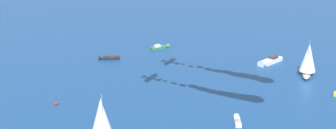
{
  "coord_description": "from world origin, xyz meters",
  "views": [
    {
      "loc": [
        -82.92,
        -71.34,
        59.38
      ],
      "look_at": [
        -0.05,
        0.24,
        19.67
      ],
      "focal_mm": 52.82,
      "sensor_mm": 36.0,
      "label": 1
    }
  ],
  "objects_px": {
    "motorboat_near_centre": "(237,121)",
    "sailboat_outer_ring_d": "(308,59)",
    "sailboat_offshore": "(102,122)",
    "motorboat_mid_cluster": "(269,61)",
    "marker_buoy": "(56,103)",
    "motorboat_trailing": "(161,47)",
    "motorboat_ahead": "(108,58)"
  },
  "relations": [
    {
      "from": "motorboat_near_centre",
      "to": "sailboat_outer_ring_d",
      "type": "xyz_separation_m",
      "value": [
        44.14,
        1.67,
        5.25
      ]
    },
    {
      "from": "sailboat_outer_ring_d",
      "to": "marker_buoy",
      "type": "distance_m",
      "value": 81.87
    },
    {
      "from": "motorboat_near_centre",
      "to": "marker_buoy",
      "type": "height_order",
      "value": "marker_buoy"
    },
    {
      "from": "motorboat_mid_cluster",
      "to": "marker_buoy",
      "type": "bearing_deg",
      "value": 158.01
    },
    {
      "from": "sailboat_offshore",
      "to": "motorboat_mid_cluster",
      "type": "height_order",
      "value": "sailboat_offshore"
    },
    {
      "from": "motorboat_ahead",
      "to": "motorboat_mid_cluster",
      "type": "relative_size",
      "value": 0.6
    },
    {
      "from": "sailboat_offshore",
      "to": "motorboat_trailing",
      "type": "height_order",
      "value": "sailboat_offshore"
    },
    {
      "from": "motorboat_near_centre",
      "to": "motorboat_trailing",
      "type": "distance_m",
      "value": 66.83
    },
    {
      "from": "motorboat_mid_cluster",
      "to": "marker_buoy",
      "type": "height_order",
      "value": "motorboat_mid_cluster"
    },
    {
      "from": "motorboat_near_centre",
      "to": "motorboat_trailing",
      "type": "relative_size",
      "value": 0.72
    },
    {
      "from": "sailboat_outer_ring_d",
      "to": "marker_buoy",
      "type": "relative_size",
      "value": 5.98
    },
    {
      "from": "motorboat_ahead",
      "to": "sailboat_outer_ring_d",
      "type": "height_order",
      "value": "sailboat_outer_ring_d"
    },
    {
      "from": "sailboat_offshore",
      "to": "motorboat_mid_cluster",
      "type": "bearing_deg",
      "value": -0.54
    },
    {
      "from": "sailboat_offshore",
      "to": "motorboat_ahead",
      "type": "height_order",
      "value": "sailboat_offshore"
    },
    {
      "from": "motorboat_trailing",
      "to": "motorboat_mid_cluster",
      "type": "distance_m",
      "value": 42.37
    },
    {
      "from": "motorboat_near_centre",
      "to": "motorboat_mid_cluster",
      "type": "height_order",
      "value": "motorboat_mid_cluster"
    },
    {
      "from": "motorboat_trailing",
      "to": "marker_buoy",
      "type": "height_order",
      "value": "marker_buoy"
    },
    {
      "from": "motorboat_trailing",
      "to": "motorboat_mid_cluster",
      "type": "xyz_separation_m",
      "value": [
        12.46,
        -40.5,
        0.25
      ]
    },
    {
      "from": "motorboat_ahead",
      "to": "marker_buoy",
      "type": "relative_size",
      "value": 3.27
    },
    {
      "from": "motorboat_near_centre",
      "to": "sailboat_outer_ring_d",
      "type": "height_order",
      "value": "sailboat_outer_ring_d"
    },
    {
      "from": "motorboat_trailing",
      "to": "motorboat_ahead",
      "type": "relative_size",
      "value": 1.18
    },
    {
      "from": "motorboat_ahead",
      "to": "sailboat_outer_ring_d",
      "type": "distance_m",
      "value": 69.91
    },
    {
      "from": "sailboat_offshore",
      "to": "motorboat_ahead",
      "type": "xyz_separation_m",
      "value": [
        43.99,
        45.73,
        -5.79
      ]
    },
    {
      "from": "motorboat_trailing",
      "to": "motorboat_ahead",
      "type": "height_order",
      "value": "motorboat_trailing"
    },
    {
      "from": "motorboat_ahead",
      "to": "sailboat_outer_ring_d",
      "type": "relative_size",
      "value": 0.55
    },
    {
      "from": "motorboat_trailing",
      "to": "marker_buoy",
      "type": "xyz_separation_m",
      "value": [
        -58.58,
        -11.82,
        -0.22
      ]
    },
    {
      "from": "sailboat_offshore",
      "to": "motorboat_mid_cluster",
      "type": "relative_size",
      "value": 1.24
    },
    {
      "from": "motorboat_mid_cluster",
      "to": "sailboat_outer_ring_d",
      "type": "xyz_separation_m",
      "value": [
        -2.26,
        -15.41,
        4.86
      ]
    },
    {
      "from": "motorboat_near_centre",
      "to": "motorboat_mid_cluster",
      "type": "bearing_deg",
      "value": 20.2
    },
    {
      "from": "motorboat_near_centre",
      "to": "marker_buoy",
      "type": "relative_size",
      "value": 2.76
    },
    {
      "from": "motorboat_trailing",
      "to": "sailboat_outer_ring_d",
      "type": "bearing_deg",
      "value": -79.66
    },
    {
      "from": "sailboat_offshore",
      "to": "motorboat_ahead",
      "type": "relative_size",
      "value": 2.04
    }
  ]
}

